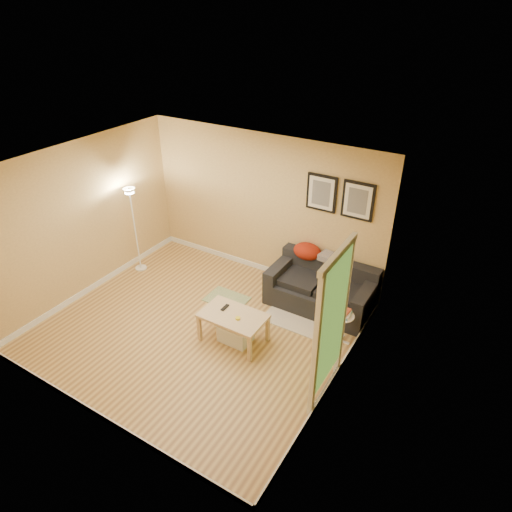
# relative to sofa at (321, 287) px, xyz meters

# --- Properties ---
(floor) EXTENTS (4.50, 4.50, 0.00)m
(floor) POSITION_rel_sofa_xyz_m (-1.38, -1.53, -0.38)
(floor) COLOR tan
(floor) RESTS_ON ground
(ceiling) EXTENTS (4.50, 4.50, 0.00)m
(ceiling) POSITION_rel_sofa_xyz_m (-1.38, -1.53, 2.23)
(ceiling) COLOR white
(ceiling) RESTS_ON wall_back
(wall_back) EXTENTS (4.50, 0.00, 4.50)m
(wall_back) POSITION_rel_sofa_xyz_m (-1.38, 0.47, 0.92)
(wall_back) COLOR #DBB870
(wall_back) RESTS_ON ground
(wall_front) EXTENTS (4.50, 0.00, 4.50)m
(wall_front) POSITION_rel_sofa_xyz_m (-1.38, -3.53, 0.92)
(wall_front) COLOR #DBB870
(wall_front) RESTS_ON ground
(wall_left) EXTENTS (0.00, 4.00, 4.00)m
(wall_left) POSITION_rel_sofa_xyz_m (-3.63, -1.53, 0.92)
(wall_left) COLOR #DBB870
(wall_left) RESTS_ON ground
(wall_right) EXTENTS (0.00, 4.00, 4.00)m
(wall_right) POSITION_rel_sofa_xyz_m (0.87, -1.53, 0.92)
(wall_right) COLOR #DBB870
(wall_right) RESTS_ON ground
(baseboard_back) EXTENTS (4.50, 0.02, 0.10)m
(baseboard_back) POSITION_rel_sofa_xyz_m (-1.38, 0.46, -0.33)
(baseboard_back) COLOR white
(baseboard_back) RESTS_ON ground
(baseboard_front) EXTENTS (4.50, 0.02, 0.10)m
(baseboard_front) POSITION_rel_sofa_xyz_m (-1.38, -3.52, -0.33)
(baseboard_front) COLOR white
(baseboard_front) RESTS_ON ground
(baseboard_left) EXTENTS (0.02, 4.00, 0.10)m
(baseboard_left) POSITION_rel_sofa_xyz_m (-3.62, -1.53, -0.33)
(baseboard_left) COLOR white
(baseboard_left) RESTS_ON ground
(baseboard_right) EXTENTS (0.02, 4.00, 0.10)m
(baseboard_right) POSITION_rel_sofa_xyz_m (0.86, -1.53, -0.33)
(baseboard_right) COLOR white
(baseboard_right) RESTS_ON ground
(sofa) EXTENTS (1.70, 0.90, 0.75)m
(sofa) POSITION_rel_sofa_xyz_m (0.00, 0.00, 0.00)
(sofa) COLOR black
(sofa) RESTS_ON ground
(red_throw) EXTENTS (0.48, 0.36, 0.28)m
(red_throw) POSITION_rel_sofa_xyz_m (-0.42, 0.30, 0.40)
(red_throw) COLOR #912D0D
(red_throw) RESTS_ON sofa
(plaid_throw) EXTENTS (0.45, 0.32, 0.10)m
(plaid_throw) POSITION_rel_sofa_xyz_m (0.04, 0.29, 0.41)
(plaid_throw) COLOR tan
(plaid_throw) RESTS_ON sofa
(framed_print_left) EXTENTS (0.50, 0.04, 0.60)m
(framed_print_left) POSITION_rel_sofa_xyz_m (-0.30, 0.45, 1.43)
(framed_print_left) COLOR black
(framed_print_left) RESTS_ON wall_back
(framed_print_right) EXTENTS (0.50, 0.04, 0.60)m
(framed_print_right) POSITION_rel_sofa_xyz_m (0.30, 0.45, 1.43)
(framed_print_right) COLOR black
(framed_print_right) RESTS_ON wall_back
(area_rug) EXTENTS (1.25, 0.85, 0.01)m
(area_rug) POSITION_rel_sofa_xyz_m (-0.04, -0.42, -0.37)
(area_rug) COLOR beige
(area_rug) RESTS_ON ground
(green_runner) EXTENTS (0.70, 0.50, 0.01)m
(green_runner) POSITION_rel_sofa_xyz_m (-1.42, -0.66, -0.37)
(green_runner) COLOR #668C4C
(green_runner) RESTS_ON ground
(coffee_table) EXTENTS (1.04, 0.73, 0.48)m
(coffee_table) POSITION_rel_sofa_xyz_m (-0.75, -1.47, -0.14)
(coffee_table) COLOR #D4AC81
(coffee_table) RESTS_ON ground
(remote_control) EXTENTS (0.05, 0.16, 0.02)m
(remote_control) POSITION_rel_sofa_xyz_m (-0.94, -1.39, 0.11)
(remote_control) COLOR black
(remote_control) RESTS_ON coffee_table
(tape_roll) EXTENTS (0.07, 0.07, 0.03)m
(tape_roll) POSITION_rel_sofa_xyz_m (-0.63, -1.52, 0.12)
(tape_roll) COLOR yellow
(tape_roll) RESTS_ON coffee_table
(storage_bin) EXTENTS (0.48, 0.35, 0.30)m
(storage_bin) POSITION_rel_sofa_xyz_m (-0.72, -1.46, -0.23)
(storage_bin) COLOR white
(storage_bin) RESTS_ON ground
(side_table) EXTENTS (0.32, 0.32, 0.49)m
(side_table) POSITION_rel_sofa_xyz_m (0.64, -0.66, -0.13)
(side_table) COLOR white
(side_table) RESTS_ON ground
(book_stack) EXTENTS (0.21, 0.25, 0.07)m
(book_stack) POSITION_rel_sofa_xyz_m (0.64, -0.65, 0.15)
(book_stack) COLOR teal
(book_stack) RESTS_ON side_table
(floor_lamp) EXTENTS (0.21, 0.21, 1.63)m
(floor_lamp) POSITION_rel_sofa_xyz_m (-3.38, -0.69, 0.40)
(floor_lamp) COLOR white
(floor_lamp) RESTS_ON ground
(doorway) EXTENTS (0.12, 1.01, 2.13)m
(doorway) POSITION_rel_sofa_xyz_m (0.82, -1.68, 0.65)
(doorway) COLOR white
(doorway) RESTS_ON ground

